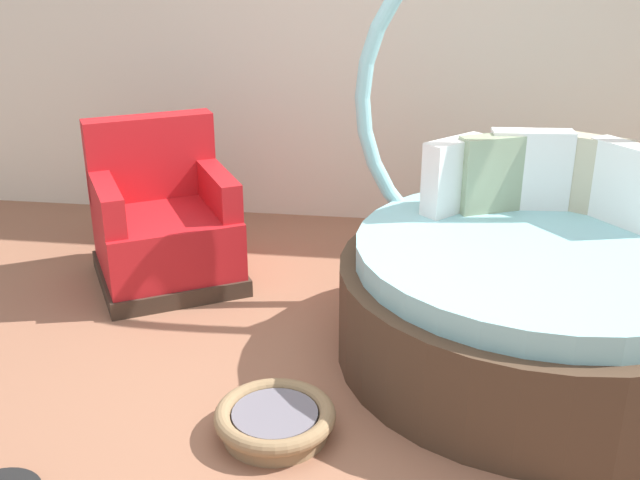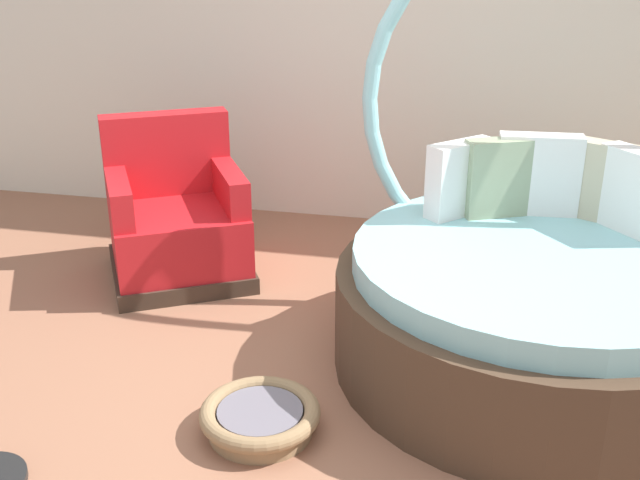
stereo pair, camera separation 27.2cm
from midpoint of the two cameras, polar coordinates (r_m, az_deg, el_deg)
The scene contains 4 objects.
ground_plane at distance 3.44m, azimuth -2.88°, elevation -12.87°, with size 8.00×8.00×0.02m, color #936047.
round_daybed at distance 3.81m, azimuth 14.09°, elevation -2.54°, with size 1.93×1.93×2.11m.
red_armchair at distance 4.63m, azimuth -13.26°, elevation 0.96°, with size 1.09×1.09×0.94m.
pet_basket at distance 3.27m, azimuth -5.83°, elevation -13.29°, with size 0.51×0.51×0.13m.
Camera 1 is at (0.42, -2.78, 1.97)m, focal length 42.78 mm.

